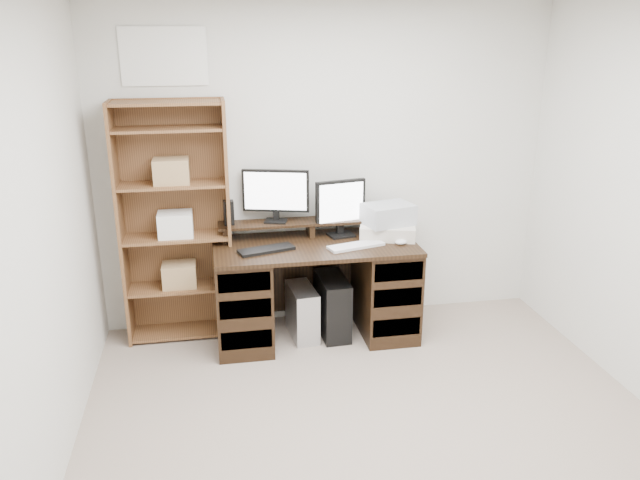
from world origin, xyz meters
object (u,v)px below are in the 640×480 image
object	(u,v)px
printer	(388,230)
bookshelf	(175,221)
monitor_wide	(276,193)
desk	(315,288)
monitor_small	(340,206)
tower_silver	(302,312)
tower_black	(332,305)

from	to	relation	value
printer	bookshelf	bearing A→B (deg)	-168.89
monitor_wide	bookshelf	distance (m)	0.77
monitor_wide	printer	world-z (taller)	monitor_wide
printer	bookshelf	distance (m)	1.60
desk	bookshelf	distance (m)	1.16
monitor_wide	bookshelf	xyz separation A→B (m)	(-0.75, -0.01, -0.18)
desk	monitor_wide	size ratio (longest dim) A/B	3.03
printer	monitor_wide	bearing A→B (deg)	-174.73
monitor_small	tower_silver	world-z (taller)	monitor_small
tower_silver	monitor_wide	bearing A→B (deg)	119.31
desk	printer	world-z (taller)	printer
monitor_small	tower_black	size ratio (longest dim) A/B	0.92
monitor_small	tower_black	bearing A→B (deg)	-131.95
desk	monitor_small	xyz separation A→B (m)	(0.23, 0.16, 0.60)
desk	printer	distance (m)	0.71
monitor_small	tower_black	xyz separation A→B (m)	(-0.09, -0.15, -0.75)
tower_black	desk	bearing A→B (deg)	-179.67
desk	tower_silver	distance (m)	0.21
monitor_wide	bookshelf	size ratio (longest dim) A/B	0.28
desk	monitor_small	world-z (taller)	monitor_small
monitor_wide	monitor_small	size ratio (longest dim) A/B	1.14
desk	tower_silver	xyz separation A→B (m)	(-0.10, 0.00, -0.19)
monitor_wide	printer	size ratio (longest dim) A/B	1.20
monitor_wide	desk	bearing A→B (deg)	-25.79
desk	bookshelf	size ratio (longest dim) A/B	0.83
monitor_wide	monitor_small	world-z (taller)	monitor_wide
monitor_wide	tower_silver	size ratio (longest dim) A/B	1.23
monitor_wide	tower_silver	distance (m)	0.93
printer	tower_black	world-z (taller)	printer
tower_black	bookshelf	xyz separation A→B (m)	(-1.15, 0.21, 0.69)
desk	printer	size ratio (longest dim) A/B	3.63
monitor_small	tower_black	distance (m)	0.78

